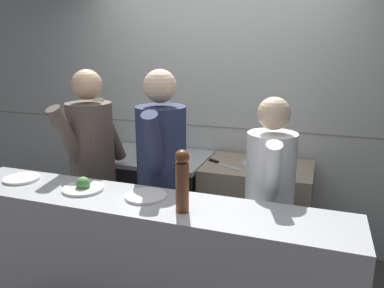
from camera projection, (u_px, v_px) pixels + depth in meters
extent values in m
cube|color=silver|center=(218.00, 111.00, 3.65)|extent=(8.00, 0.06, 2.60)
cube|color=gray|center=(217.00, 127.00, 3.66)|extent=(8.00, 0.00, 0.01)
cube|color=#232326|center=(155.00, 202.00, 3.67)|extent=(1.00, 0.70, 0.87)
cube|color=#B7BABF|center=(154.00, 158.00, 3.56)|extent=(1.02, 0.71, 0.04)
cube|color=#B7BABF|center=(139.00, 209.00, 3.35)|extent=(0.90, 0.03, 0.10)
cube|color=gray|center=(256.00, 214.00, 3.35)|extent=(0.92, 0.65, 0.92)
cube|color=black|center=(248.00, 273.00, 3.18)|extent=(0.90, 0.04, 0.10)
cube|color=#B7BABF|center=(141.00, 274.00, 2.38)|extent=(2.55, 0.45, 1.02)
cylinder|color=#2D2D33|center=(158.00, 147.00, 3.49)|extent=(0.30, 0.30, 0.19)
cylinder|color=#2D2D33|center=(158.00, 137.00, 3.47)|extent=(0.32, 0.32, 0.01)
cone|color=#B7BABF|center=(255.00, 157.00, 3.30)|extent=(0.24, 0.24, 0.10)
cube|color=#B7BABF|center=(229.00, 167.00, 3.19)|extent=(0.25, 0.17, 0.01)
cube|color=black|center=(214.00, 161.00, 3.32)|extent=(0.11, 0.08, 0.02)
cylinder|color=white|center=(22.00, 179.00, 2.58)|extent=(0.24, 0.24, 0.02)
cylinder|color=white|center=(83.00, 188.00, 2.40)|extent=(0.26, 0.26, 0.02)
sphere|color=#4C8C47|center=(83.00, 184.00, 2.39)|extent=(0.09, 0.09, 0.09)
cylinder|color=white|center=(146.00, 196.00, 2.28)|extent=(0.25, 0.25, 0.02)
cylinder|color=brown|center=(182.00, 187.00, 2.05)|extent=(0.07, 0.07, 0.28)
sphere|color=brown|center=(182.00, 157.00, 2.01)|extent=(0.08, 0.08, 0.08)
cube|color=black|center=(97.00, 231.00, 3.15)|extent=(0.34, 0.25, 0.82)
cylinder|color=brown|center=(91.00, 145.00, 2.96)|extent=(0.42, 0.42, 0.68)
sphere|color=#D8AD84|center=(87.00, 85.00, 2.84)|extent=(0.23, 0.23, 0.23)
cylinder|color=brown|center=(109.00, 130.00, 3.12)|extent=(0.17, 0.35, 0.57)
cylinder|color=brown|center=(69.00, 141.00, 2.77)|extent=(0.17, 0.35, 0.57)
cube|color=black|center=(163.00, 247.00, 2.89)|extent=(0.34, 0.26, 0.83)
cylinder|color=#262D4C|center=(161.00, 153.00, 2.70)|extent=(0.43, 0.43, 0.68)
sphere|color=beige|center=(160.00, 86.00, 2.57)|extent=(0.23, 0.23, 0.23)
cylinder|color=#262D4C|center=(167.00, 136.00, 2.88)|extent=(0.18, 0.36, 0.57)
cylinder|color=#262D4C|center=(155.00, 150.00, 2.47)|extent=(0.18, 0.36, 0.57)
cube|color=black|center=(265.00, 269.00, 2.66)|extent=(0.30, 0.22, 0.75)
cylinder|color=white|center=(270.00, 178.00, 2.49)|extent=(0.38, 0.38, 0.62)
sphere|color=beige|center=(274.00, 113.00, 2.38)|extent=(0.21, 0.21, 0.21)
cylinder|color=white|center=(270.00, 160.00, 2.65)|extent=(0.15, 0.32, 0.52)
cylinder|color=white|center=(272.00, 178.00, 2.29)|extent=(0.15, 0.32, 0.52)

